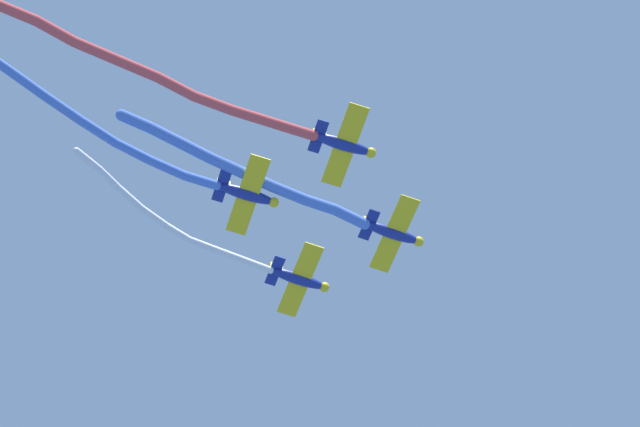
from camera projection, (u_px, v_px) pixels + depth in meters
name	position (u px, v px, depth m)	size (l,w,h in m)	color
airplane_lead	(394.00, 233.00, 88.39)	(7.46, 5.62, 1.85)	navy
smoke_trail_lead	(245.00, 172.00, 86.07)	(1.98, 22.80, 1.90)	#4C75DB
airplane_left_wing	(300.00, 279.00, 89.94)	(7.46, 5.62, 1.85)	navy
smoke_trail_left_wing	(170.00, 220.00, 88.01)	(3.76, 19.41, 1.86)	white
airplane_right_wing	(344.00, 145.00, 85.06)	(7.48, 5.66, 1.85)	navy
smoke_trail_right_wing	(136.00, 66.00, 81.37)	(2.72, 30.85, 2.43)	#DB4C4C
airplane_slot	(247.00, 194.00, 86.53)	(7.48, 5.65, 1.85)	navy
smoke_trail_slot	(65.00, 104.00, 84.13)	(4.38, 28.05, 2.95)	#4C75DB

